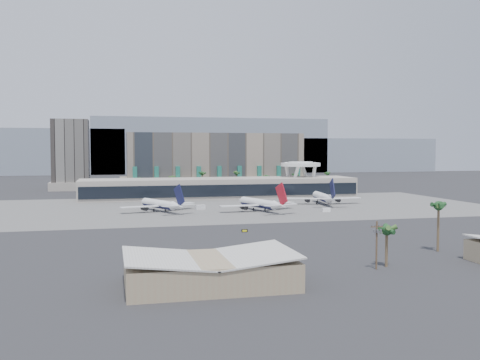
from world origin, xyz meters
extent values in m
plane|color=#232326|center=(0.00, 0.00, 0.00)|extent=(900.00, 900.00, 0.00)
cube|color=#5B5B59|center=(0.00, 55.00, 0.03)|extent=(260.00, 130.00, 0.06)
cube|color=gray|center=(-180.00, 470.00, 27.50)|extent=(260.00, 60.00, 55.00)
cube|color=gray|center=(60.00, 470.00, 35.00)|extent=(300.00, 60.00, 70.00)
cube|color=gray|center=(260.00, 470.00, 22.50)|extent=(220.00, 60.00, 45.00)
cube|color=gray|center=(10.00, 175.00, 21.00)|extent=(130.00, 22.00, 42.00)
cube|color=gray|center=(10.00, 173.00, 5.00)|extent=(140.00, 30.00, 10.00)
cube|color=#206F5E|center=(-50.00, 163.00, 9.00)|extent=(3.00, 2.00, 18.00)
cube|color=#206F5E|center=(-35.00, 163.00, 9.00)|extent=(3.00, 2.00, 18.00)
cube|color=#206F5E|center=(-20.00, 163.00, 9.00)|extent=(3.00, 2.00, 18.00)
cube|color=#206F5E|center=(-5.00, 163.00, 9.00)|extent=(3.00, 2.00, 18.00)
cube|color=#206F5E|center=(10.00, 163.00, 9.00)|extent=(3.00, 2.00, 18.00)
cube|color=#206F5E|center=(25.00, 163.00, 9.00)|extent=(3.00, 2.00, 18.00)
cube|color=#206F5E|center=(40.00, 163.00, 9.00)|extent=(3.00, 2.00, 18.00)
cube|color=#206F5E|center=(55.00, 163.00, 9.00)|extent=(3.00, 2.00, 18.00)
cube|color=#206F5E|center=(70.00, 163.00, 9.00)|extent=(3.00, 2.00, 18.00)
cube|color=black|center=(-95.00, 200.00, 26.00)|extent=(26.00, 26.00, 52.00)
cube|color=#B0A79A|center=(-95.00, 200.00, 3.00)|extent=(30.00, 30.00, 6.00)
cube|color=#B0A79A|center=(0.00, 110.00, 6.00)|extent=(170.00, 32.00, 12.00)
cube|color=black|center=(0.00, 93.80, 5.50)|extent=(168.00, 0.60, 7.00)
cube|color=black|center=(0.00, 110.00, 13.25)|extent=(170.00, 12.00, 2.50)
cylinder|color=white|center=(61.36, 122.36, 11.00)|extent=(6.98, 6.99, 21.89)
cylinder|color=white|center=(48.64, 122.36, 11.00)|extent=(6.98, 6.99, 21.89)
cylinder|color=white|center=(48.64, 109.64, 11.00)|extent=(6.98, 6.99, 21.89)
cylinder|color=white|center=(61.36, 109.64, 11.00)|extent=(6.98, 6.99, 21.89)
cylinder|color=white|center=(55.00, 116.00, 20.00)|extent=(26.00, 26.00, 2.20)
cylinder|color=white|center=(55.00, 116.00, 21.30)|extent=(16.00, 16.00, 1.20)
cylinder|color=brown|center=(-70.00, 145.00, 6.00)|extent=(0.70, 0.70, 12.00)
sphere|color=#1D4A22|center=(-70.00, 145.00, 11.70)|extent=(2.80, 2.80, 2.80)
cylinder|color=brown|center=(-48.00, 145.00, 6.00)|extent=(0.70, 0.70, 12.00)
sphere|color=#1D4A22|center=(-48.00, 145.00, 11.70)|extent=(2.80, 2.80, 2.80)
cylinder|color=brown|center=(-26.00, 145.00, 6.00)|extent=(0.70, 0.70, 12.00)
sphere|color=#1D4A22|center=(-26.00, 145.00, 11.70)|extent=(2.80, 2.80, 2.80)
cylinder|color=brown|center=(-5.00, 145.00, 6.00)|extent=(0.70, 0.70, 12.00)
sphere|color=#1D4A22|center=(-5.00, 145.00, 11.70)|extent=(2.80, 2.80, 2.80)
cylinder|color=brown|center=(18.00, 145.00, 6.00)|extent=(0.70, 0.70, 12.00)
sphere|color=#1D4A22|center=(18.00, 145.00, 11.70)|extent=(2.80, 2.80, 2.80)
cylinder|color=brown|center=(40.00, 145.00, 6.00)|extent=(0.70, 0.70, 12.00)
sphere|color=#1D4A22|center=(40.00, 145.00, 11.70)|extent=(2.80, 2.80, 2.80)
cylinder|color=brown|center=(62.00, 145.00, 6.00)|extent=(0.70, 0.70, 12.00)
sphere|color=#1D4A22|center=(62.00, 145.00, 11.70)|extent=(2.80, 2.80, 2.80)
cylinder|color=brown|center=(85.00, 145.00, 6.00)|extent=(0.70, 0.70, 12.00)
sphere|color=#1D4A22|center=(85.00, 145.00, 11.70)|extent=(2.80, 2.80, 2.80)
cube|color=tan|center=(-45.00, -102.00, 3.00)|extent=(36.00, 22.00, 6.00)
cube|color=silver|center=(-54.00, -102.00, 6.40)|extent=(18.65, 22.60, 2.30)
cube|color=silver|center=(-36.00, -102.00, 6.40)|extent=(18.65, 22.60, 2.30)
cylinder|color=#4C3826|center=(-2.00, -96.00, 6.00)|extent=(0.44, 0.44, 12.00)
cube|color=#4C3826|center=(-2.00, -96.00, 10.60)|extent=(3.20, 0.22, 0.22)
cylinder|color=slate|center=(-2.90, -96.35, 9.60)|extent=(0.56, 0.56, 0.90)
cylinder|color=slate|center=(-2.00, -96.35, 9.60)|extent=(0.56, 0.56, 0.90)
cylinder|color=slate|center=(-1.10, -96.35, 9.60)|extent=(0.56, 0.56, 0.90)
cylinder|color=black|center=(-3.40, -96.00, 10.85)|extent=(0.12, 0.12, 0.30)
cylinder|color=black|center=(-0.60, -96.00, 10.85)|extent=(0.12, 0.12, 0.30)
cylinder|color=white|center=(-43.74, 43.44, 3.55)|extent=(14.85, 26.06, 3.94)
cylinder|color=#101338|center=(-43.74, 43.44, 3.40)|extent=(14.55, 25.54, 3.86)
cone|color=white|center=(-50.20, 57.43, 3.55)|extent=(5.44, 5.68, 3.94)
cone|color=white|center=(-36.45, 27.66, 3.84)|extent=(7.30, 9.70, 3.94)
cube|color=white|center=(-53.16, 38.00, 2.96)|extent=(18.17, 7.77, 0.34)
cube|color=white|center=(-33.48, 47.09, 2.96)|extent=(16.57, 13.78, 0.34)
cylinder|color=black|center=(-50.69, 39.68, 1.97)|extent=(3.62, 4.49, 2.17)
cylinder|color=black|center=(-36.37, 46.30, 1.97)|extent=(3.62, 4.49, 2.17)
cube|color=#101338|center=(-35.83, 26.31, 8.97)|extent=(4.20, 8.33, 10.38)
cube|color=white|center=(-40.06, 24.90, 4.34)|extent=(8.17, 4.35, 0.25)
cube|color=white|center=(-32.01, 28.62, 4.34)|extent=(7.80, 6.09, 0.25)
cylinder|color=black|center=(-48.13, 52.96, 0.79)|extent=(0.49, 0.49, 1.58)
cylinder|color=black|center=(-46.18, 41.22, 0.79)|extent=(0.69, 0.69, 1.58)
cylinder|color=black|center=(-40.46, 43.86, 0.79)|extent=(0.69, 0.69, 1.58)
cylinder|color=white|center=(3.71, 34.51, 3.73)|extent=(12.12, 28.24, 4.14)
cylinder|color=#101338|center=(3.71, 34.51, 3.57)|extent=(11.88, 27.68, 4.06)
cone|color=white|center=(-0.97, 50.02, 3.73)|extent=(5.31, 5.66, 4.14)
cone|color=white|center=(8.99, 17.03, 4.04)|extent=(6.66, 10.12, 4.14)
cube|color=white|center=(-6.89, 30.23, 3.11)|extent=(18.92, 5.68, 0.36)
cube|color=white|center=(14.92, 36.81, 3.11)|extent=(18.33, 12.61, 0.36)
cylinder|color=black|center=(-4.07, 31.63, 2.07)|extent=(3.38, 4.62, 2.28)
cylinder|color=black|center=(11.79, 36.41, 2.07)|extent=(3.38, 4.62, 2.28)
cube|color=maroon|center=(9.44, 15.54, 9.42)|extent=(3.21, 9.15, 10.90)
cube|color=white|center=(4.82, 14.69, 4.56)|extent=(8.54, 3.52, 0.26)
cube|color=white|center=(13.75, 17.38, 4.56)|extent=(8.48, 5.54, 0.26)
cylinder|color=black|center=(0.53, 45.06, 0.83)|extent=(0.52, 0.52, 1.66)
cylinder|color=black|center=(0.84, 32.57, 0.83)|extent=(0.72, 0.72, 1.66)
cylinder|color=black|center=(7.18, 34.48, 0.83)|extent=(0.72, 0.72, 1.66)
cylinder|color=white|center=(46.65, 57.82, 3.83)|extent=(8.28, 29.33, 4.25)
cylinder|color=#101338|center=(46.65, 57.82, 3.67)|extent=(8.11, 28.74, 4.17)
cone|color=white|center=(48.98, 74.29, 3.83)|extent=(4.88, 5.34, 4.25)
cone|color=white|center=(44.02, 39.24, 4.15)|extent=(5.55, 10.07, 4.25)
cube|color=white|center=(34.92, 58.41, 3.19)|extent=(19.44, 10.56, 0.37)
cube|color=white|center=(58.09, 55.13, 3.19)|extent=(19.39, 5.56, 0.37)
cylinder|color=black|center=(38.15, 58.49, 2.13)|extent=(2.91, 4.54, 2.34)
cylinder|color=black|center=(55.00, 56.10, 2.13)|extent=(2.91, 4.54, 2.34)
cube|color=#101338|center=(43.80, 37.66, 9.68)|extent=(1.88, 9.64, 11.20)
cube|color=white|center=(39.14, 38.86, 4.68)|extent=(8.82, 4.60, 0.27)
cube|color=white|center=(48.61, 37.52, 4.68)|extent=(8.51, 2.35, 0.27)
cylinder|color=black|center=(48.24, 69.03, 0.85)|extent=(0.53, 0.53, 1.70)
cylinder|color=black|center=(43.13, 57.25, 0.85)|extent=(0.74, 0.74, 1.70)
cylinder|color=black|center=(49.87, 56.29, 0.85)|extent=(0.74, 0.74, 1.70)
cube|color=silver|center=(-23.17, 45.29, 1.19)|extent=(5.29, 3.44, 2.38)
cube|color=white|center=(33.80, 21.75, 0.96)|extent=(3.88, 2.39, 1.92)
cube|color=black|center=(-19.24, -30.19, 0.51)|extent=(2.28, 0.41, 1.03)
cube|color=gold|center=(-19.24, -30.37, 0.51)|extent=(1.65, 0.12, 0.62)
cylinder|color=black|center=(-20.06, -30.19, 0.31)|extent=(0.12, 0.12, 0.62)
cylinder|color=black|center=(-18.42, -30.19, 0.31)|extent=(0.12, 0.12, 0.62)
cylinder|color=brown|center=(1.87, -93.92, 4.84)|extent=(0.70, 0.70, 9.67)
sphere|color=#1D4A22|center=(1.87, -93.92, 9.37)|extent=(2.80, 2.80, 2.80)
cylinder|color=brown|center=(26.73, -78.74, 6.83)|extent=(0.70, 0.70, 13.66)
sphere|color=#1D4A22|center=(26.73, -78.74, 13.36)|extent=(2.80, 2.80, 2.80)
camera|label=1|loc=(-65.28, -215.22, 29.50)|focal=40.00mm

